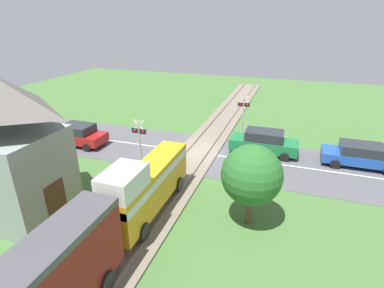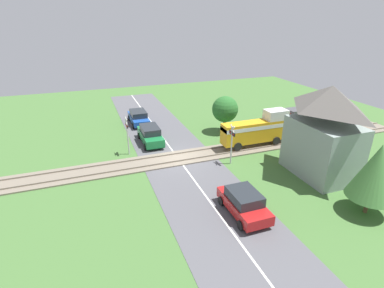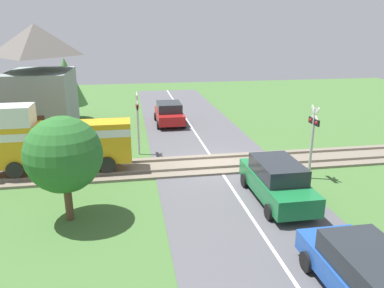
{
  "view_description": "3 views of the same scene",
  "coord_description": "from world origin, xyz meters",
  "views": [
    {
      "loc": [
        -5.81,
        18.29,
        8.85
      ],
      "look_at": [
        0.0,
        1.27,
        1.2
      ],
      "focal_mm": 28.0,
      "sensor_mm": 36.0,
      "label": 1
    },
    {
      "loc": [
        22.34,
        -6.88,
        11.4
      ],
      "look_at": [
        0.0,
        1.27,
        1.2
      ],
      "focal_mm": 28.0,
      "sensor_mm": 36.0,
      "label": 2
    },
    {
      "loc": [
        -17.45,
        4.25,
        6.73
      ],
      "look_at": [
        0.0,
        1.27,
        1.2
      ],
      "focal_mm": 35.0,
      "sensor_mm": 36.0,
      "label": 3
    }
  ],
  "objects": [
    {
      "name": "road_surface",
      "position": [
        0.0,
        0.0,
        0.01
      ],
      "size": [
        48.0,
        6.4,
        0.02
      ],
      "color": "#515156",
      "rests_on": "ground_plane"
    },
    {
      "name": "car_far_side",
      "position": [
        8.86,
        1.44,
        0.82
      ],
      "size": [
        4.05,
        1.99,
        1.59
      ],
      "color": "#A81919",
      "rests_on": "ground_plane"
    },
    {
      "name": "track_bed",
      "position": [
        0.0,
        0.0,
        0.07
      ],
      "size": [
        2.8,
        48.0,
        0.24
      ],
      "color": "#756B5B",
      "rests_on": "ground_plane"
    },
    {
      "name": "ground_plane",
      "position": [
        0.0,
        0.0,
        0.0
      ],
      "size": [
        60.0,
        60.0,
        0.0
      ],
      "primitive_type": "plane",
      "color": "#426B33"
    },
    {
      "name": "tree_roadside_hedge",
      "position": [
        -4.57,
        6.59,
        2.49
      ],
      "size": [
        2.71,
        2.71,
        3.86
      ],
      "color": "brown",
      "rests_on": "ground_plane"
    },
    {
      "name": "car_near_crossing",
      "position": [
        -4.34,
        -1.44,
        0.86
      ],
      "size": [
        4.6,
        1.91,
        1.67
      ],
      "color": "#197038",
      "rests_on": "ground_plane"
    },
    {
      "name": "crossing_signal_east_approach",
      "position": [
        2.4,
        3.83,
        2.18
      ],
      "size": [
        0.9,
        0.18,
        3.43
      ],
      "color": "#B7B7B7",
      "rests_on": "ground_plane"
    },
    {
      "name": "tree_by_station",
      "position": [
        11.37,
        8.77,
        2.9
      ],
      "size": [
        2.89,
        2.89,
        4.64
      ],
      "color": "brown",
      "rests_on": "ground_plane"
    },
    {
      "name": "car_behind_queue",
      "position": [
        -10.39,
        -1.44,
        0.78
      ],
      "size": [
        4.57,
        1.97,
        1.5
      ],
      "color": "#1E4CA8",
      "rests_on": "ground_plane"
    },
    {
      "name": "pedestrian_by_station",
      "position": [
        2.61,
        10.32,
        0.69
      ],
      "size": [
        0.37,
        0.37,
        1.51
      ],
      "color": "#B2282D",
      "rests_on": "ground_plane"
    },
    {
      "name": "train",
      "position": [
        0.0,
        11.02,
        1.86
      ],
      "size": [
        1.58,
        13.18,
        3.18
      ],
      "color": "gold",
      "rests_on": "track_bed"
    },
    {
      "name": "station_building",
      "position": [
        6.28,
        9.45,
        3.42
      ],
      "size": [
        5.57,
        3.83,
        6.95
      ],
      "color": "gray",
      "rests_on": "ground_plane"
    },
    {
      "name": "crossing_signal_west_approach",
      "position": [
        -2.4,
        -3.83,
        2.18
      ],
      "size": [
        0.9,
        0.18,
        3.43
      ],
      "color": "#B7B7B7",
      "rests_on": "ground_plane"
    }
  ]
}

